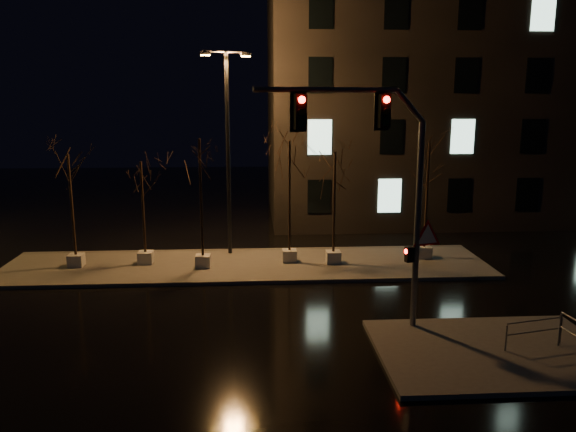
{
  "coord_description": "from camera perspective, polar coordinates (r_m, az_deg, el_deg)",
  "views": [
    {
      "loc": [
        0.34,
        -18.79,
        7.54
      ],
      "look_at": [
        1.75,
        3.87,
        2.8
      ],
      "focal_mm": 35.0,
      "sensor_mm": 36.0,
      "label": 1
    }
  ],
  "objects": [
    {
      "name": "tree_1",
      "position": [
        25.9,
        -14.64,
        3.1
      ],
      "size": [
        1.8,
        1.8,
        4.81
      ],
      "color": "#B0AEA4",
      "rests_on": "median"
    },
    {
      "name": "ground",
      "position": [
        20.25,
        -4.34,
        -10.1
      ],
      "size": [
        90.0,
        90.0,
        0.0
      ],
      "primitive_type": "plane",
      "color": "black",
      "rests_on": "ground"
    },
    {
      "name": "traffic_signal_mast",
      "position": [
        17.59,
        9.77,
        4.07
      ],
      "size": [
        6.16,
        1.68,
        7.73
      ],
      "rotation": [
        0.0,
        0.0,
        0.26
      ],
      "color": "#5B5E63",
      "rests_on": "sidewalk_corner"
    },
    {
      "name": "building",
      "position": [
        39.25,
        17.14,
        11.22
      ],
      "size": [
        25.0,
        12.0,
        15.0
      ],
      "primitive_type": "cube",
      "color": "black",
      "rests_on": "ground"
    },
    {
      "name": "tree_0",
      "position": [
        26.36,
        -21.29,
        3.49
      ],
      "size": [
        1.8,
        1.8,
        5.2
      ],
      "color": "#B0AEA4",
      "rests_on": "median"
    },
    {
      "name": "tree_2",
      "position": [
        24.68,
        -8.92,
        4.82
      ],
      "size": [
        1.8,
        1.8,
        5.88
      ],
      "color": "#B0AEA4",
      "rests_on": "median"
    },
    {
      "name": "tree_3",
      "position": [
        25.27,
        0.16,
        4.93
      ],
      "size": [
        1.8,
        1.8,
        5.76
      ],
      "color": "#B0AEA4",
      "rests_on": "median"
    },
    {
      "name": "guard_rail_a",
      "position": [
        18.84,
        23.75,
        -10.49
      ],
      "size": [
        1.97,
        0.47,
        0.87
      ],
      "rotation": [
        0.0,
        0.0,
        0.22
      ],
      "color": "#5B5E63",
      "rests_on": "sidewalk_corner"
    },
    {
      "name": "median",
      "position": [
        25.9,
        -4.18,
        -5.0
      ],
      "size": [
        22.0,
        5.0,
        0.15
      ],
      "primitive_type": "cube",
      "color": "#4C4A44",
      "rests_on": "ground"
    },
    {
      "name": "tree_5",
      "position": [
        26.71,
        14.04,
        4.63
      ],
      "size": [
        1.8,
        1.8,
        5.57
      ],
      "color": "#B0AEA4",
      "rests_on": "median"
    },
    {
      "name": "sidewalk_corner",
      "position": [
        18.46,
        20.13,
        -12.82
      ],
      "size": [
        7.0,
        5.0,
        0.15
      ],
      "primitive_type": "cube",
      "color": "#4C4A44",
      "rests_on": "ground"
    },
    {
      "name": "tree_4",
      "position": [
        25.17,
        4.76,
        3.97
      ],
      "size": [
        1.8,
        1.8,
        5.25
      ],
      "color": "#B0AEA4",
      "rests_on": "median"
    },
    {
      "name": "streetlight_main",
      "position": [
        26.77,
        -6.14,
        7.71
      ],
      "size": [
        2.35,
        0.96,
        9.56
      ],
      "rotation": [
        0.0,
        0.0,
        0.3
      ],
      "color": "black",
      "rests_on": "median"
    }
  ]
}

